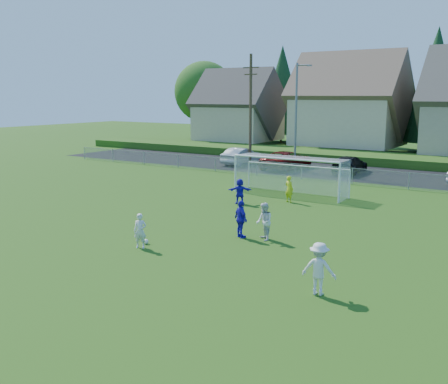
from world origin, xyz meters
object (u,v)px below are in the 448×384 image
at_px(soccer_goal, 292,170).
at_px(car_b, 241,156).
at_px(player_white_b, 264,222).
at_px(soccer_ball, 146,242).
at_px(player_white_a, 140,231).
at_px(goalkeeper, 289,189).
at_px(car_c, 287,160).
at_px(player_blue_a, 241,219).
at_px(car_d, 349,164).
at_px(player_white_c, 319,269).
at_px(player_blue_b, 240,191).

bearing_deg(soccer_goal, car_b, 133.64).
bearing_deg(player_white_b, soccer_ball, -94.96).
bearing_deg(player_white_b, player_white_a, -89.08).
xyz_separation_m(soccer_ball, goalkeeper, (1.22, 11.57, 0.70)).
height_order(player_white_a, car_c, car_c).
relative_size(car_c, soccer_goal, 0.77).
bearing_deg(car_b, player_blue_a, 121.73).
bearing_deg(player_blue_a, car_d, -52.25).
relative_size(soccer_ball, goalkeeper, 0.14).
distance_m(player_white_c, car_c, 29.26).
height_order(player_white_a, soccer_goal, soccer_goal).
xyz_separation_m(goalkeeper, car_b, (-11.52, 13.43, -0.03)).
xyz_separation_m(goalkeeper, car_c, (-6.50, 12.81, -0.01)).
bearing_deg(car_d, goalkeeper, 91.93).
relative_size(goalkeeper, car_b, 0.34).
relative_size(player_white_c, car_d, 0.36).
relative_size(player_white_a, player_blue_a, 0.86).
height_order(player_white_c, car_b, player_white_c).
bearing_deg(player_white_c, player_white_b, -54.42).
bearing_deg(player_blue_b, car_c, -106.54).
xyz_separation_m(car_b, car_c, (5.02, -0.62, 0.02)).
relative_size(player_white_a, car_d, 0.31).
bearing_deg(soccer_goal, soccer_ball, -90.79).
xyz_separation_m(player_blue_b, car_b, (-9.26, 15.42, 0.02)).
distance_m(player_white_b, soccer_goal, 11.32).
distance_m(player_white_c, player_blue_a, 7.27).
relative_size(player_blue_a, car_b, 0.37).
height_order(soccer_ball, car_b, car_b).
bearing_deg(car_c, car_b, -2.94).
height_order(goalkeeper, soccer_goal, soccer_goal).
relative_size(player_white_b, player_blue_a, 0.99).
bearing_deg(player_blue_a, soccer_goal, -45.48).
bearing_deg(car_c, player_white_b, 117.96).
distance_m(goalkeeper, car_c, 14.36).
bearing_deg(car_d, car_b, -1.58).
distance_m(goalkeeper, soccer_goal, 2.75).
height_order(player_blue_b, soccer_goal, soccer_goal).
bearing_deg(player_blue_a, player_white_c, 171.95).
bearing_deg(car_c, soccer_goal, 121.91).
xyz_separation_m(player_blue_a, goalkeeper, (-1.70, 8.42, -0.05)).
distance_m(player_blue_b, soccer_goal, 4.67).
bearing_deg(car_d, player_white_c, 104.92).
height_order(player_white_c, car_c, player_white_c).
bearing_deg(goalkeeper, car_c, -46.95).
relative_size(player_white_b, goalkeeper, 1.05).
bearing_deg(soccer_ball, player_white_c, -9.01).
relative_size(player_white_c, player_blue_b, 1.15).
xyz_separation_m(player_blue_b, soccer_goal, (1.24, 4.41, 0.87)).
distance_m(player_white_b, car_c, 22.98).
height_order(goalkeeper, car_c, goalkeeper).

